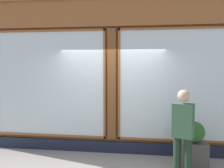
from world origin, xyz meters
TOP-DOWN VIEW (x-y plane):
  - shop_facade at (0.00, -0.13)m, footprint 6.36×0.42m
  - pedestrian at (-1.50, 1.35)m, footprint 0.42×0.34m
  - planter_box at (-1.82, 0.64)m, footprint 0.56×0.36m
  - planter_shrub at (-1.82, 0.64)m, footprint 0.44×0.44m

SIDE VIEW (x-z plane):
  - planter_box at x=-1.82m, z-range 0.00..0.53m
  - planter_shrub at x=-1.82m, z-range 0.53..0.96m
  - pedestrian at x=-1.50m, z-range 0.09..1.78m
  - shop_facade at x=0.00m, z-range -0.25..4.08m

